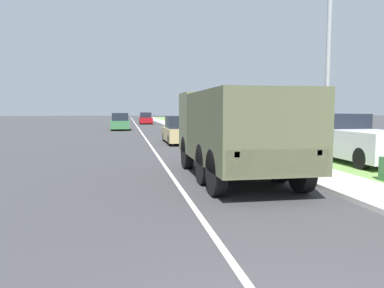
{
  "coord_description": "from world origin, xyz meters",
  "views": [
    {
      "loc": [
        -1.42,
        -2.09,
        2.1
      ],
      "look_at": [
        0.74,
        10.04,
        0.96
      ],
      "focal_mm": 35.0,
      "sensor_mm": 36.0,
      "label": 1
    }
  ],
  "objects_px": {
    "car_second_ahead": "(120,123)",
    "lamp_post": "(321,54)",
    "car_nearest_ahead": "(180,131)",
    "military_truck": "(236,128)",
    "car_third_ahead": "(146,119)",
    "pickup_truck": "(353,139)"
  },
  "relations": [
    {
      "from": "military_truck",
      "to": "car_second_ahead",
      "type": "distance_m",
      "value": 28.46
    },
    {
      "from": "military_truck",
      "to": "lamp_post",
      "type": "distance_m",
      "value": 3.49
    },
    {
      "from": "car_nearest_ahead",
      "to": "car_third_ahead",
      "type": "bearing_deg",
      "value": 90.86
    },
    {
      "from": "pickup_truck",
      "to": "lamp_post",
      "type": "height_order",
      "value": "lamp_post"
    },
    {
      "from": "car_second_ahead",
      "to": "lamp_post",
      "type": "height_order",
      "value": "lamp_post"
    },
    {
      "from": "car_nearest_ahead",
      "to": "lamp_post",
      "type": "height_order",
      "value": "lamp_post"
    },
    {
      "from": "car_nearest_ahead",
      "to": "pickup_truck",
      "type": "relative_size",
      "value": 0.95
    },
    {
      "from": "car_second_ahead",
      "to": "car_third_ahead",
      "type": "distance_m",
      "value": 16.24
    },
    {
      "from": "car_nearest_ahead",
      "to": "car_second_ahead",
      "type": "height_order",
      "value": "car_second_ahead"
    },
    {
      "from": "military_truck",
      "to": "lamp_post",
      "type": "height_order",
      "value": "lamp_post"
    },
    {
      "from": "car_nearest_ahead",
      "to": "pickup_truck",
      "type": "distance_m",
      "value": 11.14
    },
    {
      "from": "military_truck",
      "to": "car_nearest_ahead",
      "type": "distance_m",
      "value": 12.41
    },
    {
      "from": "military_truck",
      "to": "pickup_truck",
      "type": "bearing_deg",
      "value": 25.72
    },
    {
      "from": "car_third_ahead",
      "to": "military_truck",
      "type": "bearing_deg",
      "value": -89.52
    },
    {
      "from": "car_second_ahead",
      "to": "car_third_ahead",
      "type": "xyz_separation_m",
      "value": [
        3.43,
        15.87,
        -0.02
      ]
    },
    {
      "from": "car_nearest_ahead",
      "to": "lamp_post",
      "type": "relative_size",
      "value": 0.79
    },
    {
      "from": "car_nearest_ahead",
      "to": "military_truck",
      "type": "bearing_deg",
      "value": -90.49
    },
    {
      "from": "car_second_ahead",
      "to": "lamp_post",
      "type": "bearing_deg",
      "value": -77.11
    },
    {
      "from": "car_second_ahead",
      "to": "lamp_post",
      "type": "xyz_separation_m",
      "value": [
        6.47,
        -28.26,
        3.02
      ]
    },
    {
      "from": "pickup_truck",
      "to": "car_nearest_ahead",
      "type": "bearing_deg",
      "value": 120.25
    },
    {
      "from": "car_third_ahead",
      "to": "pickup_truck",
      "type": "height_order",
      "value": "pickup_truck"
    },
    {
      "from": "military_truck",
      "to": "car_third_ahead",
      "type": "relative_size",
      "value": 1.45
    }
  ]
}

